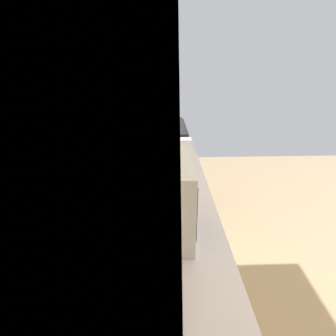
% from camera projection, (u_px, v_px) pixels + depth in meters
% --- Properties ---
extents(wall_back, '(4.30, 0.12, 2.64)m').
position_uv_depth(wall_back, '(79.00, 127.00, 1.68)').
color(wall_back, beige).
rests_on(wall_back, ground_plane).
extents(counter_run, '(3.38, 0.63, 0.90)m').
position_uv_depth(counter_run, '(157.00, 332.00, 1.64)').
color(counter_run, '#D3BD6D').
rests_on(counter_run, ground_plane).
extents(oven_range, '(0.70, 0.61, 1.08)m').
position_uv_depth(oven_range, '(155.00, 170.00, 3.53)').
color(oven_range, black).
rests_on(oven_range, ground_plane).
extents(microwave, '(0.45, 0.36, 0.34)m').
position_uv_depth(microwave, '(151.00, 197.00, 1.55)').
color(microwave, white).
rests_on(microwave, counter_run).
extents(bowl, '(0.13, 0.13, 0.04)m').
position_uv_depth(bowl, '(166.00, 186.00, 2.02)').
color(bowl, '#4C8CBF').
rests_on(bowl, counter_run).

